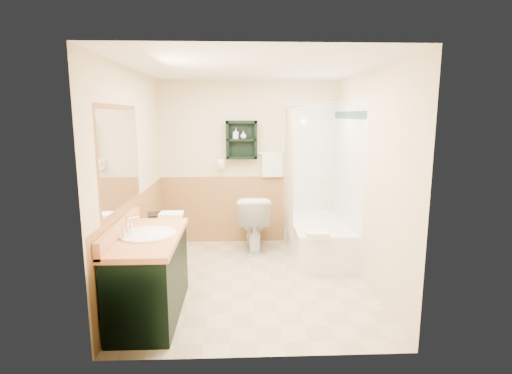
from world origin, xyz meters
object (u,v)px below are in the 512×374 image
Objects in this scene: wall_shelf at (242,140)px; hair_dryer at (221,164)px; bathtub at (317,238)px; toilet at (253,223)px; vanity_book at (147,206)px; soap_bottle_b at (243,136)px; vanity at (150,275)px; soap_bottle_a at (236,136)px.

wall_shelf reaches higher than hair_dryer.
toilet is at bearing 163.86° from bathtub.
bathtub is 6.79× the size of vanity_book.
hair_dryer is 2.26× the size of soap_bottle_b.
hair_dryer is at bearing -36.24° from toilet.
wall_shelf is 0.44× the size of vanity.
wall_shelf reaches higher than soap_bottle_a.
vanity is at bearing -105.21° from hair_dryer.
bathtub is (1.33, -0.58, -0.96)m from hair_dryer.
hair_dryer is 0.52m from soap_bottle_b.
toilet is 5.41× the size of soap_bottle_a.
bathtub is 2.36m from vanity_book.
hair_dryer is 0.19× the size of vanity.
wall_shelf is 0.06m from soap_bottle_b.
hair_dryer is 2.41m from vanity.
wall_shelf is at bearing 151.43° from bathtub.
vanity_book is 1.49× the size of soap_bottle_a.
toilet reaches higher than bathtub.
soap_bottle_b is at bearing 0.00° from soap_bottle_a.
soap_bottle_b is (0.92, 2.16, 1.21)m from vanity.
wall_shelf is 0.09m from soap_bottle_a.
bathtub is (1.03, -0.56, -1.31)m from wall_shelf.
bathtub is 1.87× the size of toilet.
vanity_book is 1.93m from soap_bottle_b.
soap_bottle_b is (-0.13, 0.30, 1.21)m from toilet.
bathtub is at bearing -26.59° from soap_bottle_a.
vanity_book is at bearing -127.16° from soap_bottle_b.
toilet is at bearing -66.81° from soap_bottle_b.
soap_bottle_a is (-0.08, -0.01, 0.05)m from wall_shelf.
wall_shelf is 0.46m from hair_dryer.
wall_shelf reaches higher than vanity.
wall_shelf is 5.17× the size of soap_bottle_b.
vanity_book is (-2.08, -0.88, 0.67)m from bathtub.
vanity is 0.90m from vanity_book.
bathtub is 10.10× the size of soap_bottle_a.
wall_shelf reaches higher than bathtub.
vanity is at bearing -112.47° from wall_shelf.
wall_shelf is 0.37× the size of bathtub.
hair_dryer reaches higher than vanity_book.
soap_bottle_a is at bearing 69.33° from vanity.
vanity_book reaches higher than toilet.
hair_dryer is at bearing 48.74° from vanity_book.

